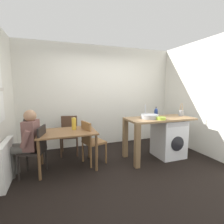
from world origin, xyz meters
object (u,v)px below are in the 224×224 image
at_px(seated_person, 27,139).
at_px(chair_opposite, 91,140).
at_px(vase, 74,124).
at_px(chair_person_seat, 36,148).
at_px(utensil_crock, 181,113).
at_px(chair_spare_by_wall, 69,133).
at_px(mixing_bowl, 161,118).
at_px(dining_table, 67,136).
at_px(bottle_tall_green, 156,112).
at_px(washing_machine, 168,138).

bearing_deg(seated_person, chair_opposite, -69.91).
bearing_deg(vase, chair_person_seat, -162.57).
bearing_deg(vase, utensil_crock, -5.28).
bearing_deg(chair_spare_by_wall, vase, 101.99).
distance_m(chair_opposite, utensil_crock, 2.20).
bearing_deg(chair_opposite, vase, -118.21).
height_order(chair_opposite, vase, vase).
bearing_deg(chair_spare_by_wall, seated_person, 54.95).
bearing_deg(mixing_bowl, seated_person, 173.36).
xyz_separation_m(dining_table, mixing_bowl, (1.88, -0.38, 0.31)).
bearing_deg(dining_table, seated_person, -173.70).
bearing_deg(bottle_tall_green, chair_person_seat, -176.64).
relative_size(chair_spare_by_wall, bottle_tall_green, 4.12).
bearing_deg(chair_person_seat, vase, -57.66).
xyz_separation_m(dining_table, seated_person, (-0.70, -0.08, 0.03)).
xyz_separation_m(chair_opposite, vase, (-0.33, 0.07, 0.35)).
distance_m(washing_machine, mixing_bowl, 0.67).
distance_m(seated_person, bottle_tall_green, 2.77).
distance_m(chair_spare_by_wall, mixing_bowl, 2.16).
bearing_deg(dining_table, mixing_bowl, -11.39).
bearing_deg(washing_machine, vase, 172.40).
distance_m(chair_opposite, chair_spare_by_wall, 0.83).
distance_m(dining_table, seated_person, 0.71).
height_order(seated_person, vase, seated_person).
bearing_deg(dining_table, washing_machine, -4.59).
height_order(chair_spare_by_wall, seated_person, seated_person).
xyz_separation_m(dining_table, washing_machine, (2.26, -0.18, -0.21)).
distance_m(chair_spare_by_wall, washing_machine, 2.35).
height_order(dining_table, bottle_tall_green, bottle_tall_green).
bearing_deg(utensil_crock, seated_person, 179.12).
height_order(washing_machine, utensil_crock, utensil_crock).
height_order(seated_person, bottle_tall_green, seated_person).
height_order(chair_person_seat, chair_spare_by_wall, same).
height_order(washing_machine, mixing_bowl, mixing_bowl).
distance_m(chair_person_seat, mixing_bowl, 2.48).
bearing_deg(chair_spare_by_wall, utensil_crock, 168.93).
xyz_separation_m(chair_spare_by_wall, vase, (0.04, -0.67, 0.35)).
bearing_deg(chair_spare_by_wall, washing_machine, 164.70).
distance_m(dining_table, chair_opposite, 0.50).
relative_size(seated_person, utensil_crock, 4.01).
bearing_deg(mixing_bowl, dining_table, 168.61).
xyz_separation_m(washing_machine, utensil_crock, (0.37, 0.05, 0.56)).
distance_m(washing_machine, utensil_crock, 0.67).
bearing_deg(chair_opposite, mixing_bowl, 57.69).
xyz_separation_m(chair_spare_by_wall, washing_machine, (2.14, -0.95, -0.08)).
height_order(chair_spare_by_wall, washing_machine, chair_spare_by_wall).
height_order(mixing_bowl, vase, vase).
height_order(chair_opposite, seated_person, seated_person).
bearing_deg(chair_person_seat, washing_machine, -76.35).
distance_m(chair_person_seat, washing_machine, 2.81).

